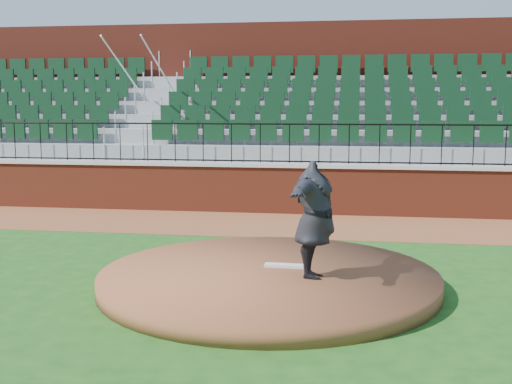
# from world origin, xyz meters

# --- Properties ---
(ground) EXTENTS (90.00, 90.00, 0.00)m
(ground) POSITION_xyz_m (0.00, 0.00, 0.00)
(ground) COLOR #1B4D16
(ground) RESTS_ON ground
(warning_track) EXTENTS (34.00, 3.20, 0.01)m
(warning_track) POSITION_xyz_m (0.00, 5.40, 0.01)
(warning_track) COLOR brown
(warning_track) RESTS_ON ground
(field_wall) EXTENTS (34.00, 0.35, 1.20)m
(field_wall) POSITION_xyz_m (0.00, 7.00, 0.60)
(field_wall) COLOR maroon
(field_wall) RESTS_ON ground
(wall_cap) EXTENTS (34.00, 0.45, 0.10)m
(wall_cap) POSITION_xyz_m (0.00, 7.00, 1.25)
(wall_cap) COLOR #B7B7B7
(wall_cap) RESTS_ON field_wall
(wall_railing) EXTENTS (34.00, 0.05, 1.00)m
(wall_railing) POSITION_xyz_m (0.00, 7.00, 1.80)
(wall_railing) COLOR black
(wall_railing) RESTS_ON wall_cap
(seating_stands) EXTENTS (34.00, 5.10, 4.60)m
(seating_stands) POSITION_xyz_m (0.00, 9.72, 2.30)
(seating_stands) COLOR gray
(seating_stands) RESTS_ON ground
(concourse_wall) EXTENTS (34.00, 0.50, 5.50)m
(concourse_wall) POSITION_xyz_m (0.00, 12.52, 2.75)
(concourse_wall) COLOR maroon
(concourse_wall) RESTS_ON ground
(pitchers_mound) EXTENTS (5.22, 5.22, 0.25)m
(pitchers_mound) POSITION_xyz_m (0.40, 0.18, 0.12)
(pitchers_mound) COLOR brown
(pitchers_mound) RESTS_ON ground
(pitching_rubber) EXTENTS (0.67, 0.19, 0.04)m
(pitching_rubber) POSITION_xyz_m (0.63, 0.49, 0.27)
(pitching_rubber) COLOR silver
(pitching_rubber) RESTS_ON pitchers_mound
(pitcher) EXTENTS (0.80, 2.20, 1.75)m
(pitcher) POSITION_xyz_m (1.12, -0.07, 1.12)
(pitcher) COLOR black
(pitcher) RESTS_ON pitchers_mound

